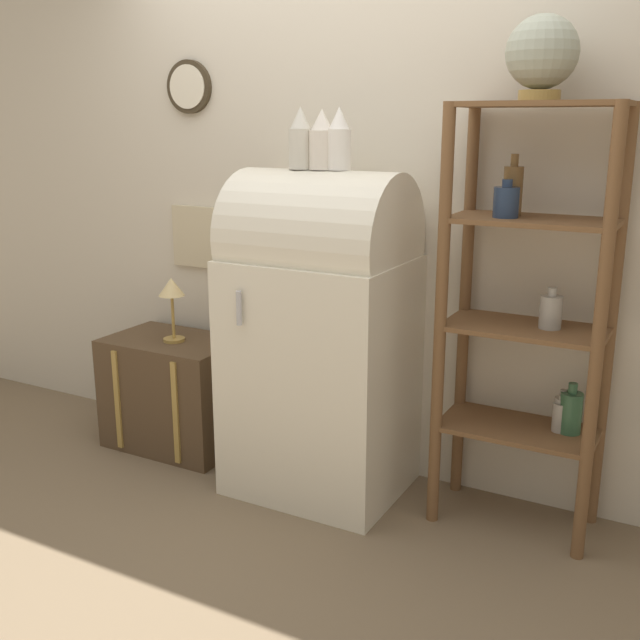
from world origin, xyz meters
The scene contains 10 objects.
ground_plane centered at (0.00, 0.00, 0.00)m, with size 12.00×12.00×0.00m, color #7A664C.
wall_back centered at (-0.01, 0.57, 1.35)m, with size 7.00×0.09×2.70m.
refrigerator centered at (0.00, 0.24, 0.76)m, with size 0.76×0.65×1.47m.
suitcase_trunk centered at (-0.89, 0.28, 0.29)m, with size 0.69×0.46×0.58m.
shelf_unit centered at (0.89, 0.35, 0.97)m, with size 0.66×0.37×1.74m.
globe centered at (0.87, 0.35, 1.91)m, with size 0.27×0.27×0.31m.
vase_left centered at (-0.09, 0.23, 1.59)m, with size 0.10×0.10×0.26m.
vase_center centered at (0.01, 0.24, 1.59)m, with size 0.11×0.11×0.25m.
vase_right centered at (0.08, 0.25, 1.59)m, with size 0.10×0.10×0.26m.
desk_lamp centered at (-0.86, 0.26, 0.83)m, with size 0.13×0.13×0.33m.
Camera 1 is at (1.55, -2.60, 1.67)m, focal length 42.00 mm.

